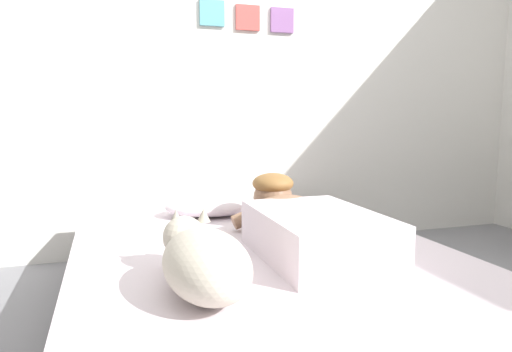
# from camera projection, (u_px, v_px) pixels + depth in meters

# --- Properties ---
(ground_plane) EXTENTS (12.72, 12.72, 0.00)m
(ground_plane) POSITION_uv_depth(u_px,v_px,m) (356.00, 347.00, 1.82)
(ground_plane) COLOR gray
(back_wall) EXTENTS (4.36, 0.12, 2.50)m
(back_wall) POSITION_uv_depth(u_px,v_px,m) (244.00, 64.00, 3.13)
(back_wall) COLOR silver
(back_wall) RESTS_ON ground
(bed) EXTENTS (1.55, 2.05, 0.36)m
(bed) POSITION_uv_depth(u_px,v_px,m) (256.00, 284.00, 2.02)
(bed) COLOR #4C4742
(bed) RESTS_ON ground
(pillow) EXTENTS (0.52, 0.32, 0.11)m
(pillow) POSITION_uv_depth(u_px,v_px,m) (213.00, 205.00, 2.54)
(pillow) COLOR silver
(pillow) RESTS_ON bed
(person_lying) EXTENTS (0.43, 0.92, 0.27)m
(person_lying) POSITION_uv_depth(u_px,v_px,m) (302.00, 223.00, 1.91)
(person_lying) COLOR silver
(person_lying) RESTS_ON bed
(dog) EXTENTS (0.26, 0.57, 0.21)m
(dog) POSITION_uv_depth(u_px,v_px,m) (203.00, 260.00, 1.43)
(dog) COLOR beige
(dog) RESTS_ON bed
(coffee_cup) EXTENTS (0.12, 0.09, 0.07)m
(coffee_cup) POSITION_uv_depth(u_px,v_px,m) (268.00, 209.00, 2.53)
(coffee_cup) COLOR teal
(coffee_cup) RESTS_ON bed
(cell_phone) EXTENTS (0.07, 0.14, 0.01)m
(cell_phone) POSITION_uv_depth(u_px,v_px,m) (371.00, 269.00, 1.65)
(cell_phone) COLOR black
(cell_phone) RESTS_ON bed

